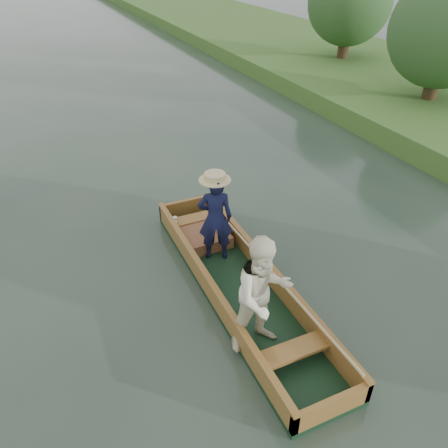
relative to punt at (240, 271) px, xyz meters
name	(u,v)px	position (x,y,z in m)	size (l,w,h in m)	color
ground	(239,291)	(0.09, 0.20, -0.61)	(120.00, 120.00, 0.00)	#283D30
trees_far	(234,42)	(2.93, 6.45, 1.88)	(22.02, 10.28, 4.30)	#47331E
punt	(240,271)	(0.00, 0.00, 0.00)	(1.21, 5.00, 1.82)	black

